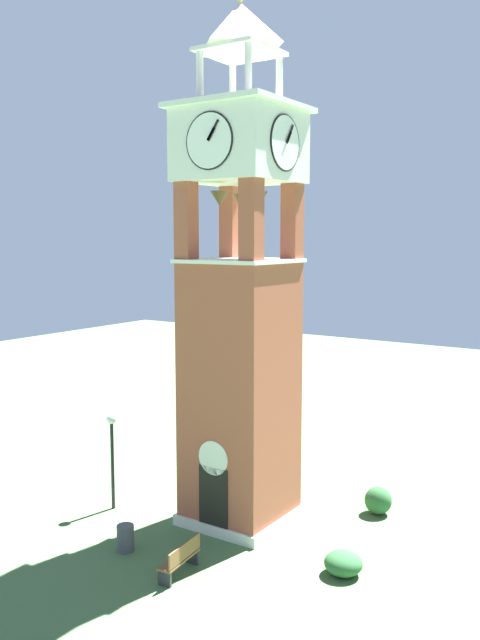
{
  "coord_description": "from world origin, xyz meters",
  "views": [
    {
      "loc": [
        12.13,
        -18.07,
        9.41
      ],
      "look_at": [
        0.0,
        0.0,
        6.75
      ],
      "focal_mm": 38.08,
      "sensor_mm": 36.0,
      "label": 1
    }
  ],
  "objects_px": {
    "clock_tower": "(240,315)",
    "trash_bin": "(125,538)",
    "lamp_post": "(112,442)",
    "park_bench": "(181,558)"
  },
  "relations": [
    {
      "from": "clock_tower",
      "to": "lamp_post",
      "type": "relative_size",
      "value": 4.96
    },
    {
      "from": "lamp_post",
      "to": "trash_bin",
      "type": "bearing_deg",
      "value": -39.48
    },
    {
      "from": "clock_tower",
      "to": "park_bench",
      "type": "distance_m",
      "value": 7.62
    },
    {
      "from": "clock_tower",
      "to": "trash_bin",
      "type": "height_order",
      "value": "clock_tower"
    },
    {
      "from": "lamp_post",
      "to": "trash_bin",
      "type": "distance_m",
      "value": 3.92
    },
    {
      "from": "clock_tower",
      "to": "trash_bin",
      "type": "bearing_deg",
      "value": -112.88
    },
    {
      "from": "lamp_post",
      "to": "trash_bin",
      "type": "xyz_separation_m",
      "value": [
        2.61,
        -2.15,
        -1.99
      ]
    },
    {
      "from": "clock_tower",
      "to": "park_bench",
      "type": "bearing_deg",
      "value": -79.96
    },
    {
      "from": "lamp_post",
      "to": "clock_tower",
      "type": "bearing_deg",
      "value": 21.51
    },
    {
      "from": "park_bench",
      "to": "clock_tower",
      "type": "bearing_deg",
      "value": 100.04
    }
  ]
}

